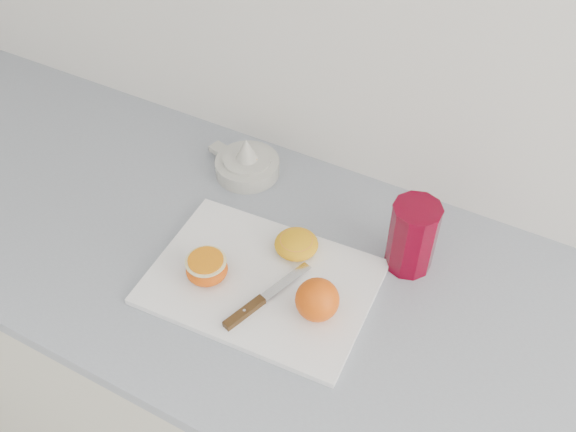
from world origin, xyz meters
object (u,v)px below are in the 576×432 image
at_px(red_tumbler, 412,239).
at_px(counter, 263,386).
at_px(half_orange, 207,268).
at_px(citrus_juicer, 247,163).
at_px(cutting_board, 261,282).

bearing_deg(red_tumbler, counter, -153.53).
relative_size(counter, half_orange, 36.42).
xyz_separation_m(counter, citrus_juicer, (-0.13, 0.19, 0.47)).
relative_size(counter, citrus_juicer, 15.86).
xyz_separation_m(citrus_juicer, red_tumbler, (0.38, -0.07, 0.04)).
distance_m(half_orange, citrus_juicer, 0.29).
xyz_separation_m(counter, red_tumbler, (0.24, 0.12, 0.51)).
relative_size(citrus_juicer, red_tumbler, 1.20).
bearing_deg(cutting_board, red_tumbler, 38.92).
height_order(citrus_juicer, red_tumbler, red_tumbler).
height_order(counter, citrus_juicer, citrus_juicer).
xyz_separation_m(counter, half_orange, (-0.05, -0.08, 0.48)).
relative_size(half_orange, citrus_juicer, 0.44).
relative_size(counter, cutting_board, 6.97).
bearing_deg(cutting_board, counter, 129.64).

